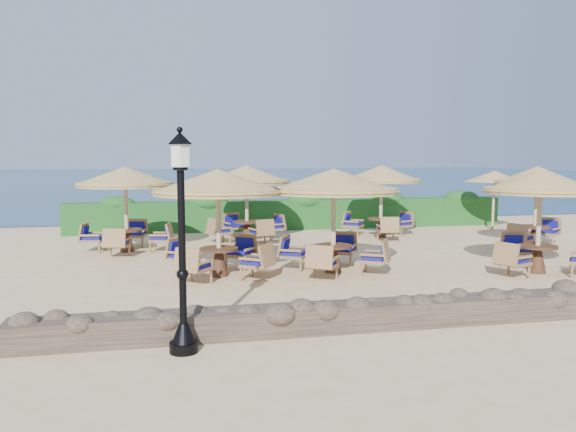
{
  "coord_description": "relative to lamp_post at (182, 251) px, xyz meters",
  "views": [
    {
      "loc": [
        -4.94,
        -15.19,
        2.94
      ],
      "look_at": [
        -1.74,
        0.11,
        1.3
      ],
      "focal_mm": 35.0,
      "sensor_mm": 36.0,
      "label": 1
    }
  ],
  "objects": [
    {
      "name": "cafe_set_5",
      "position": [
        7.4,
        11.0,
        0.37
      ],
      "size": [
        2.85,
        2.85,
        2.65
      ],
      "color": "#C6AE8B",
      "rests_on": "ground"
    },
    {
      "name": "lamp_post",
      "position": [
        0.0,
        0.0,
        0.0
      ],
      "size": [
        0.44,
        0.44,
        3.31
      ],
      "color": "black",
      "rests_on": "ground"
    },
    {
      "name": "cafe_set_1",
      "position": [
        3.9,
        5.25,
        0.38
      ],
      "size": [
        3.3,
        3.3,
        2.65
      ],
      "color": "#C6AE8B",
      "rests_on": "ground"
    },
    {
      "name": "sea",
      "position": [
        4.8,
        76.8,
        -1.55
      ],
      "size": [
        160.0,
        160.0,
        0.0
      ],
      "primitive_type": "plane",
      "color": "navy",
      "rests_on": "ground"
    },
    {
      "name": "hedge",
      "position": [
        4.8,
        14.0,
        -0.95
      ],
      "size": [
        18.0,
        0.9,
        1.2
      ],
      "primitive_type": "cube",
      "color": "#17481A",
      "rests_on": "ground"
    },
    {
      "name": "extra_parasol",
      "position": [
        12.6,
        12.0,
        0.62
      ],
      "size": [
        2.3,
        2.3,
        2.41
      ],
      "color": "#C6AE8B",
      "rests_on": "ground"
    },
    {
      "name": "cafe_set_2",
      "position": [
        8.97,
        4.12,
        0.36
      ],
      "size": [
        2.83,
        2.83,
        2.65
      ],
      "color": "#C6AE8B",
      "rests_on": "ground"
    },
    {
      "name": "ground",
      "position": [
        4.8,
        6.8,
        -1.55
      ],
      "size": [
        120.0,
        120.0,
        0.0
      ],
      "primitive_type": "plane",
      "color": "#DABC8A",
      "rests_on": "ground"
    },
    {
      "name": "cafe_set_4",
      "position": [
        2.45,
        11.04,
        0.33
      ],
      "size": [
        3.03,
        3.03,
        2.65
      ],
      "color": "#C6AE8B",
      "rests_on": "ground"
    },
    {
      "name": "cafe_set_0",
      "position": [
        0.99,
        5.39,
        0.37
      ],
      "size": [
        3.21,
        3.21,
        2.65
      ],
      "color": "#C6AE8B",
      "rests_on": "ground"
    },
    {
      "name": "cafe_set_6",
      "position": [
        11.47,
        7.73,
        0.43
      ],
      "size": [
        2.74,
        2.63,
        2.65
      ],
      "color": "#C6AE8B",
      "rests_on": "ground"
    },
    {
      "name": "stone_wall",
      "position": [
        4.8,
        0.6,
        -1.33
      ],
      "size": [
        15.0,
        0.65,
        0.44
      ],
      "primitive_type": "cube",
      "color": "brown",
      "rests_on": "ground"
    },
    {
      "name": "cafe_set_3",
      "position": [
        -1.53,
        9.63,
        0.32
      ],
      "size": [
        2.98,
        2.98,
        2.65
      ],
      "color": "#C6AE8B",
      "rests_on": "ground"
    }
  ]
}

